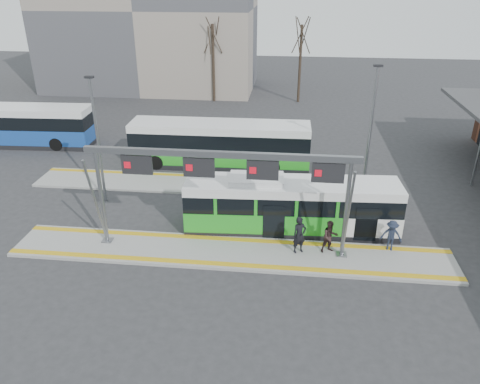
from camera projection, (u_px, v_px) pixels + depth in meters
The scene contains 18 objects.
ground at pixel (231, 254), 23.48m from camera, with size 120.00×120.00×0.00m, color #2D2D30.
platform_main at pixel (231, 253), 23.44m from camera, with size 22.00×3.00×0.15m, color gray.
platform_second at pixel (186, 183), 31.02m from camera, with size 20.00×3.00×0.15m, color gray.
tactile_main at pixel (231, 251), 23.41m from camera, with size 22.00×2.65×0.02m.
tactile_second at pixel (190, 175), 32.01m from camera, with size 20.00×0.35×0.02m.
gantry at pixel (223, 173), 21.89m from camera, with size 13.00×1.68×5.20m.
apartment_block at pixel (149, 6), 53.21m from camera, with size 24.50×12.50×18.40m.
hero_bus at pixel (291, 206), 25.08m from camera, with size 11.45×3.00×3.12m.
bg_bus_green at pixel (220, 145), 33.47m from camera, with size 12.75×2.88×3.18m.
bg_bus_blue at pixel (16, 126), 37.50m from camera, with size 12.23×3.25×3.16m.
passenger_a at pixel (299, 235), 22.97m from camera, with size 0.70×0.46×1.93m, color black.
passenger_b at pixel (330, 237), 23.04m from camera, with size 0.83×0.65×1.70m, color #2F1F1F.
passenger_c at pixel (391, 235), 23.22m from camera, with size 1.05×0.60×1.63m, color #1E2537.
tree_left at pixel (213, 35), 47.85m from camera, with size 1.40×1.40×9.00m.
tree_mid at pixel (302, 36), 47.60m from camera, with size 1.40×1.40×8.96m.
tree_far at pixel (65, 40), 52.66m from camera, with size 1.40×1.40×7.54m.
lamp_west at pixel (97, 138), 27.13m from camera, with size 0.50×0.25×7.64m.
lamp_east at pixel (370, 133), 26.96m from camera, with size 0.50×0.25×8.26m.
Camera 1 is at (2.66, -19.68, 12.90)m, focal length 35.00 mm.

